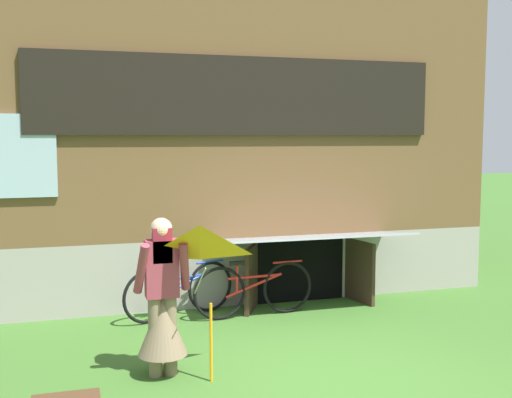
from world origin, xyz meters
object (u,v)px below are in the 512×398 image
(person, at_px, (162,310))
(kite, at_px, (200,264))
(bicycle_red, at_px, (254,289))
(bicycle_blue, at_px, (180,290))

(person, relative_size, kite, 1.10)
(kite, relative_size, bicycle_red, 0.87)
(kite, height_order, bicycle_blue, kite)
(bicycle_red, xyz_separation_m, bicycle_blue, (-1.00, 0.25, -0.01))
(kite, height_order, bicycle_red, kite)
(kite, xyz_separation_m, bicycle_blue, (0.24, 2.61, -0.90))
(bicycle_blue, bearing_deg, bicycle_red, -34.23)
(person, distance_m, bicycle_blue, 2.17)
(person, height_order, kite, person)
(person, relative_size, bicycle_red, 0.96)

